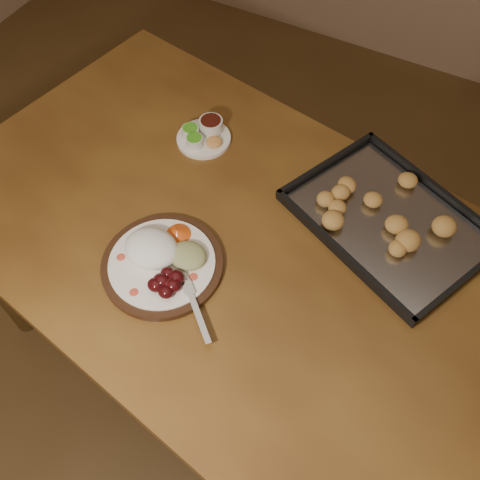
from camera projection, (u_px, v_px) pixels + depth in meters
The scene contains 5 objects.
ground at pixel (190, 370), 1.87m from camera, with size 4.00×4.00×0.00m, color brown.
dining_table at pixel (234, 258), 1.36m from camera, with size 1.64×1.17×0.75m.
dinner_plate at pixel (162, 260), 1.21m from camera, with size 0.34×0.28×0.06m.
condiment_saucer at pixel (204, 134), 1.44m from camera, with size 0.15×0.15×0.05m.
baking_tray at pixel (389, 219), 1.29m from camera, with size 0.55×0.49×0.05m.
Camera 1 is at (0.47, -0.52, 1.80)m, focal length 40.00 mm.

